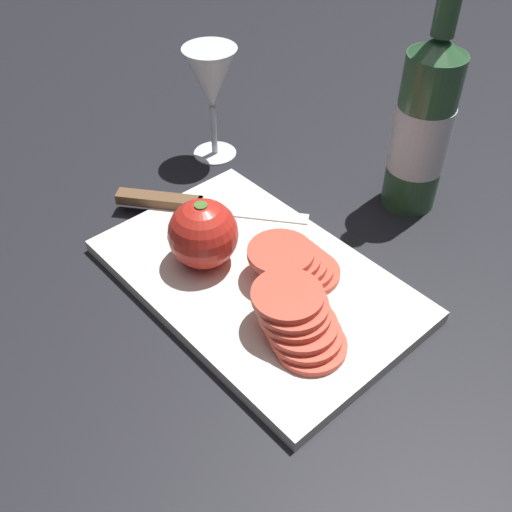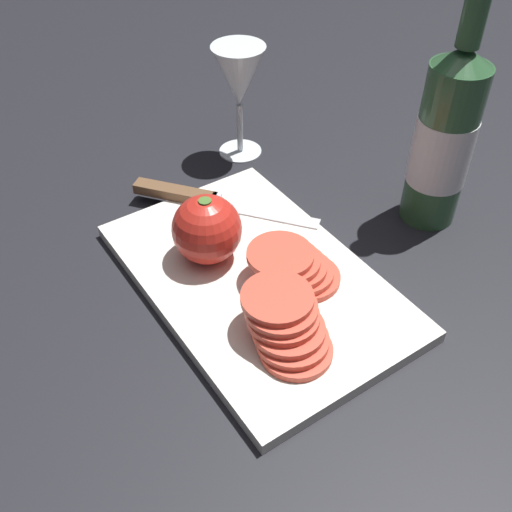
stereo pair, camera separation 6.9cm
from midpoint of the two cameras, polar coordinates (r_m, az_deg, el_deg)
The scene contains 8 objects.
ground_plane at distance 0.68m, azimuth 7.81°, elevation -7.20°, with size 3.00×3.00×0.00m, color black.
cutting_board at distance 0.71m, azimuth 2.76°, elevation -2.38°, with size 0.38×0.24×0.02m.
wine_bottle at distance 0.80m, azimuth 19.93°, elevation 10.41°, with size 0.07×0.07×0.33m.
wine_glass at distance 0.89m, azimuth 0.66°, elevation 16.32°, with size 0.08×0.08×0.17m.
whole_tomato at distance 0.70m, azimuth -1.93°, elevation 2.44°, with size 0.08×0.08×0.08m.
knife at distance 0.82m, azimuth -3.88°, elevation 5.60°, with size 0.22×0.18×0.01m.
tomato_slice_stack_near at distance 0.69m, azimuth 6.48°, elevation -1.12°, with size 0.10×0.10×0.04m.
tomato_slice_stack_far at distance 0.63m, azimuth 6.10°, elevation -6.62°, with size 0.12×0.08×0.05m.
Camera 2 is at (-0.33, 0.29, 0.51)m, focal length 42.00 mm.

